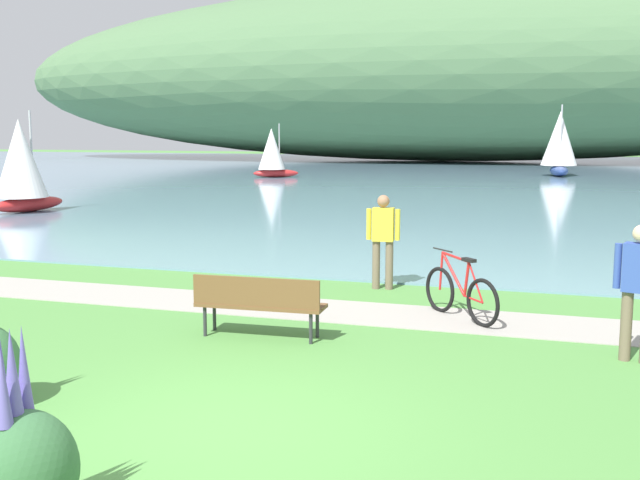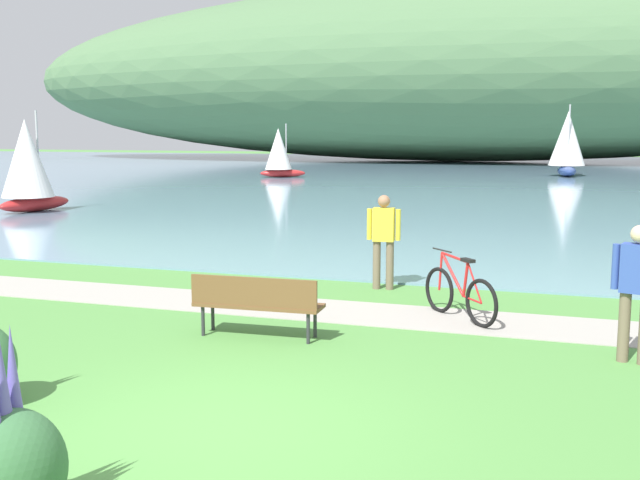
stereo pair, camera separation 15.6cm
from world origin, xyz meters
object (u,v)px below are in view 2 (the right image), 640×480
at_px(person_at_shoreline, 384,236).
at_px(sailboat_toward_hillside, 28,164).
at_px(sailboat_far_off, 567,143).
at_px(person_on_the_grass, 637,285).
at_px(park_bench_near_camera, 257,301).
at_px(sailboat_nearest_to_shore, 279,152).
at_px(bicycle_leaning_near_bench, 459,294).

relative_size(person_at_shoreline, sailboat_toward_hillside, 0.48).
relative_size(person_at_shoreline, sailboat_far_off, 0.38).
xyz_separation_m(person_on_the_grass, sailboat_far_off, (-0.95, 41.54, 1.20)).
height_order(park_bench_near_camera, person_at_shoreline, person_at_shoreline).
height_order(person_at_shoreline, sailboat_nearest_to_shore, sailboat_nearest_to_shore).
bearing_deg(sailboat_toward_hillside, park_bench_near_camera, -42.00).
distance_m(park_bench_near_camera, bicycle_leaning_near_bench, 3.16).
relative_size(park_bench_near_camera, person_on_the_grass, 1.06).
relative_size(park_bench_near_camera, bicycle_leaning_near_bench, 1.39).
xyz_separation_m(bicycle_leaning_near_bench, sailboat_far_off, (1.39, 40.02, 1.78)).
height_order(park_bench_near_camera, sailboat_toward_hillside, sailboat_toward_hillside).
bearing_deg(person_at_shoreline, person_on_the_grass, -40.31).
bearing_deg(person_at_shoreline, sailboat_nearest_to_shore, 114.42).
relative_size(bicycle_leaning_near_bench, sailboat_toward_hillside, 0.37).
height_order(bicycle_leaning_near_bench, person_on_the_grass, person_on_the_grass).
relative_size(bicycle_leaning_near_bench, sailboat_nearest_to_shore, 0.39).
relative_size(person_on_the_grass, sailboat_nearest_to_shore, 0.51).
height_order(person_at_shoreline, sailboat_toward_hillside, sailboat_toward_hillside).
distance_m(sailboat_toward_hillside, sailboat_far_off, 34.35).
height_order(person_on_the_grass, sailboat_nearest_to_shore, sailboat_nearest_to_shore).
bearing_deg(sailboat_nearest_to_shore, person_at_shoreline, -65.58).
bearing_deg(bicycle_leaning_near_bench, person_at_shoreline, 131.42).
bearing_deg(park_bench_near_camera, bicycle_leaning_near_bench, 37.37).
distance_m(sailboat_nearest_to_shore, sailboat_toward_hillside, 22.20).
distance_m(bicycle_leaning_near_bench, sailboat_far_off, 40.08).
distance_m(park_bench_near_camera, sailboat_nearest_to_shore, 37.28).
relative_size(sailboat_nearest_to_shore, sailboat_toward_hillside, 0.94).
bearing_deg(bicycle_leaning_near_bench, sailboat_far_off, 88.02).
bearing_deg(bicycle_leaning_near_bench, park_bench_near_camera, -142.63).
xyz_separation_m(bicycle_leaning_near_bench, person_on_the_grass, (2.33, -1.52, 0.58)).
bearing_deg(person_at_shoreline, sailboat_far_off, 85.50).
bearing_deg(person_at_shoreline, sailboat_toward_hillside, 149.21).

